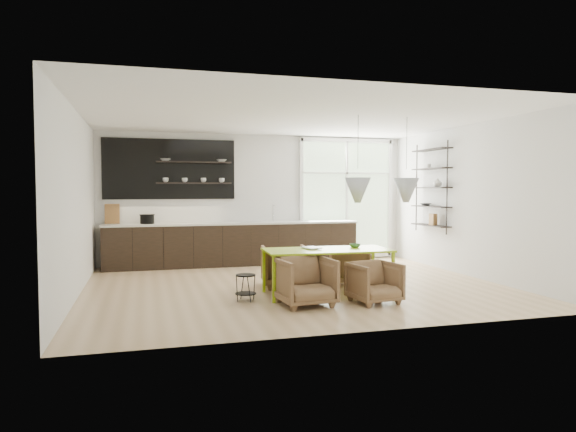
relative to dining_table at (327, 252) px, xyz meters
The scene contains 11 objects.
room 2.14m from the dining_table, 81.24° to the left, with size 7.02×6.01×2.91m.
kitchen_run 3.69m from the dining_table, 105.37° to the left, with size 5.54×0.69×2.75m.
right_shelving 3.82m from the dining_table, 33.47° to the left, with size 0.26×1.22×1.90m.
dining_table is the anchor object (origin of this frame).
armchair_back_left 1.00m from the dining_table, 119.62° to the left, with size 0.75×0.78×0.71m, color brown.
armchair_back_right 1.07m from the dining_table, 47.42° to the left, with size 0.67×0.69×0.62m, color brown.
armchair_front_left 0.92m from the dining_table, 130.92° to the right, with size 0.74×0.76×0.70m, color brown.
armchair_front_right 0.96m from the dining_table, 58.88° to the right, with size 0.65×0.67×0.61m, color brown.
wire_stool 1.40m from the dining_table, behind, with size 0.31×0.31×0.40m.
table_book 0.35m from the dining_table, 166.37° to the left, with size 0.22×0.30×0.03m, color white.
table_bowl 0.54m from the dining_table, 12.72° to the left, with size 0.18×0.18×0.06m, color #427545.
Camera 1 is at (-2.48, -8.45, 1.67)m, focal length 32.00 mm.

